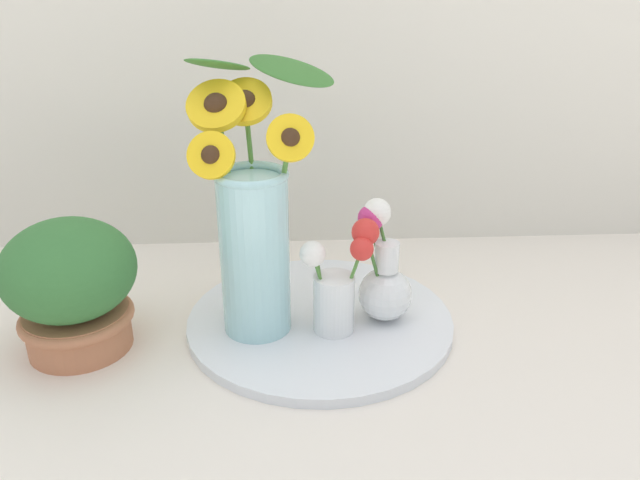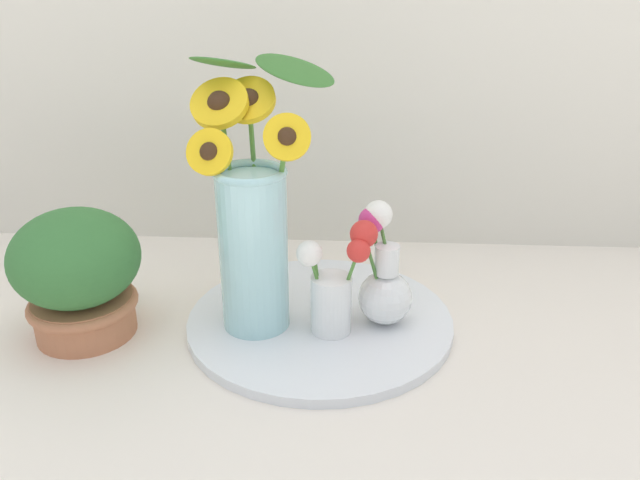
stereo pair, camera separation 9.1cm
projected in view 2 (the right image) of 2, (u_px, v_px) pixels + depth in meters
name	position (u px, v px, depth m)	size (l,w,h in m)	color
ground_plane	(330.00, 348.00, 0.91)	(6.00, 6.00, 0.00)	silver
serving_tray	(320.00, 320.00, 0.97)	(0.41, 0.41, 0.02)	silver
mason_jar_sunflowers	(253.00, 226.00, 0.89)	(0.23, 0.19, 0.39)	#9ED1D6
vase_small_center	(329.00, 291.00, 0.90)	(0.10, 0.06, 0.15)	white
vase_bulb_right	(382.00, 276.00, 0.92)	(0.10, 0.08, 0.19)	white
potted_plant	(78.00, 272.00, 0.91)	(0.19, 0.19, 0.20)	#B7704C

